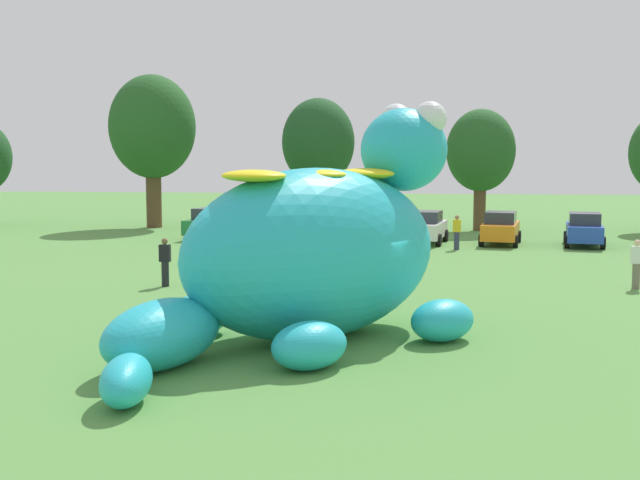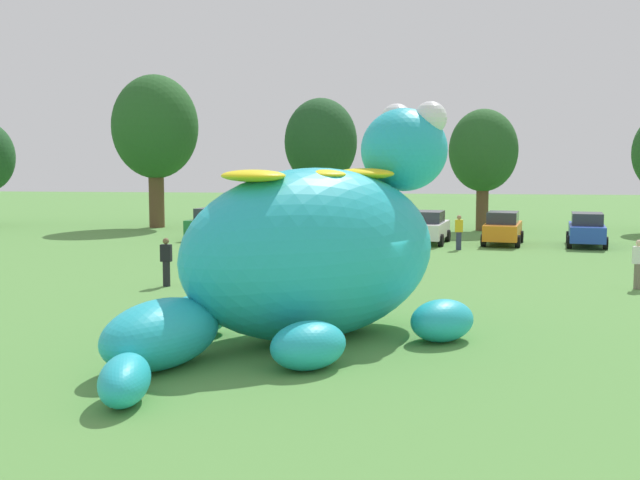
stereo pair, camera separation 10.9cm
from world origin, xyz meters
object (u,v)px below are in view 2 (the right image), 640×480
object	(u,v)px
car_green	(215,223)
spectator_wandering	(166,262)
car_black	(284,225)
car_orange	(503,228)
car_blue	(587,230)
spectator_far_side	(459,233)
spectator_near_inflatable	(199,241)
giant_inflatable_creature	(315,251)
spectator_mid_field	(638,265)
car_yellow	(352,225)
car_white	(428,227)

from	to	relation	value
car_green	spectator_wandering	distance (m)	16.64
car_black	spectator_wandering	distance (m)	15.70
car_orange	car_blue	bearing A→B (deg)	-4.28
spectator_wandering	spectator_far_side	size ratio (longest dim) A/B	1.00
car_black	spectator_wandering	world-z (taller)	car_black
car_green	car_black	world-z (taller)	same
car_black	spectator_far_side	size ratio (longest dim) A/B	2.47
spectator_near_inflatable	spectator_far_side	distance (m)	12.78
giant_inflatable_creature	car_blue	distance (m)	24.92
giant_inflatable_creature	spectator_mid_field	bearing A→B (deg)	41.10
car_orange	car_blue	size ratio (longest dim) A/B	1.01
car_yellow	spectator_near_inflatable	size ratio (longest dim) A/B	2.44
spectator_near_inflatable	car_blue	bearing A→B (deg)	23.78
giant_inflatable_creature	car_black	distance (m)	23.52
giant_inflatable_creature	car_blue	bearing A→B (deg)	63.61
car_blue	car_white	bearing A→B (deg)	177.42
spectator_wandering	car_blue	bearing A→B (deg)	40.75
spectator_near_inflatable	spectator_mid_field	size ratio (longest dim) A/B	1.00
giant_inflatable_creature	car_white	world-z (taller)	giant_inflatable_creature
spectator_far_side	spectator_near_inflatable	bearing A→B (deg)	-154.15
spectator_near_inflatable	spectator_far_side	world-z (taller)	same
car_black	spectator_mid_field	distance (m)	20.49
car_green	car_white	distance (m)	11.86
spectator_wandering	spectator_near_inflatable	bearing A→B (deg)	96.10
car_orange	car_blue	distance (m)	4.17
car_black	spectator_mid_field	bearing A→B (deg)	-43.96
car_yellow	spectator_wandering	xyz separation A→B (m)	(-5.18, -16.30, -0.01)
car_green	spectator_far_side	world-z (taller)	car_green
car_green	spectator_far_side	distance (m)	13.82
car_yellow	car_blue	world-z (taller)	same
car_yellow	spectator_mid_field	size ratio (longest dim) A/B	2.44
spectator_far_side	car_black	bearing A→B (deg)	161.38
spectator_wandering	car_yellow	bearing A→B (deg)	72.36
car_blue	spectator_far_side	size ratio (longest dim) A/B	2.53
spectator_near_inflatable	spectator_mid_field	distance (m)	17.93
car_green	car_white	bearing A→B (deg)	-5.71
spectator_mid_field	spectator_wandering	world-z (taller)	same
spectator_mid_field	spectator_far_side	bearing A→B (deg)	116.52
car_green	spectator_near_inflatable	distance (m)	9.65
car_white	spectator_near_inflatable	xyz separation A→B (m)	(-10.05, -8.31, -0.01)
car_white	car_green	bearing A→B (deg)	174.29
car_green	car_black	distance (m)	4.14
giant_inflatable_creature	spectator_near_inflatable	world-z (taller)	giant_inflatable_creature
car_blue	spectator_mid_field	bearing A→B (deg)	-94.19
car_orange	spectator_wandering	size ratio (longest dim) A/B	2.54
car_black	car_blue	bearing A→B (deg)	-2.62
car_green	spectator_far_side	bearing A→B (deg)	-16.48
car_green	car_yellow	distance (m)	7.68
car_yellow	spectator_mid_field	xyz separation A→B (m)	(11.13, -14.90, -0.01)
spectator_mid_field	car_black	bearing A→B (deg)	136.04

